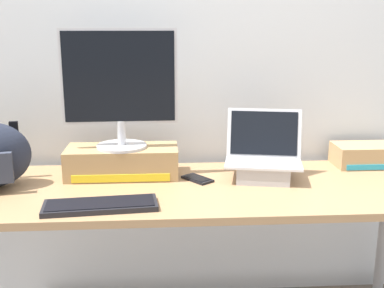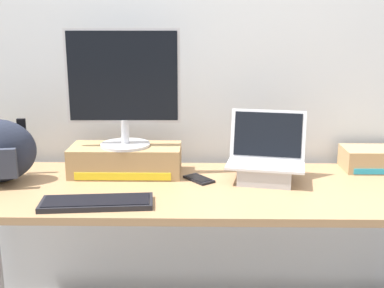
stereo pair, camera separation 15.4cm
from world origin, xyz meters
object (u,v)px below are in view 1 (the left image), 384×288
at_px(desktop_monitor, 120,87).
at_px(external_keyboard, 100,205).
at_px(toner_box_yellow, 122,162).
at_px(open_laptop, 263,165).
at_px(cell_phone, 197,179).
at_px(toner_box_cyan, 368,155).

distance_m(desktop_monitor, external_keyboard, 0.54).
height_order(toner_box_yellow, open_laptop, open_laptop).
relative_size(desktop_monitor, external_keyboard, 1.20).
bearing_deg(toner_box_yellow, external_keyboard, -97.84).
height_order(open_laptop, cell_phone, open_laptop).
height_order(toner_box_yellow, desktop_monitor, desktop_monitor).
height_order(toner_box_yellow, cell_phone, toner_box_yellow).
xyz_separation_m(external_keyboard, cell_phone, (0.38, 0.30, -0.01)).
distance_m(toner_box_yellow, desktop_monitor, 0.33).
bearing_deg(open_laptop, cell_phone, -167.58).
bearing_deg(desktop_monitor, toner_box_cyan, 3.36).
xyz_separation_m(desktop_monitor, cell_phone, (0.32, -0.08, -0.39)).
height_order(toner_box_yellow, toner_box_cyan, toner_box_yellow).
bearing_deg(desktop_monitor, toner_box_yellow, 90.39).
relative_size(cell_phone, toner_box_cyan, 0.47).
xyz_separation_m(open_laptop, toner_box_cyan, (0.54, 0.17, -0.01)).
bearing_deg(open_laptop, toner_box_yellow, -176.20).
bearing_deg(cell_phone, toner_box_cyan, -26.11).
relative_size(desktop_monitor, toner_box_cyan, 1.59).
height_order(toner_box_yellow, external_keyboard, toner_box_yellow).
bearing_deg(toner_box_yellow, desktop_monitor, -88.58).
height_order(external_keyboard, cell_phone, external_keyboard).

